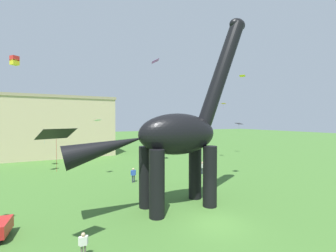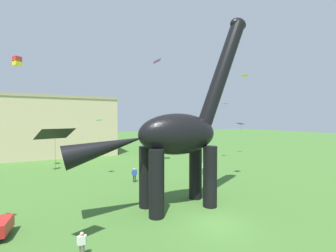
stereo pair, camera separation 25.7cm
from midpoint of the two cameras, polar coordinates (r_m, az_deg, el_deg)
The scene contains 14 objects.
ground_plane at distance 16.27m, azimuth 11.93°, elevation -23.07°, with size 240.00×240.00×0.00m, color #42702D.
dinosaur_sculpture at distance 17.47m, azimuth 2.78°, elevation -2.03°, with size 15.03×3.18×15.70m.
person_near_flyer at distance 13.17m, azimuth -20.33°, elevation -25.70°, with size 0.47×0.21×1.25m.
person_vendor_side at distance 29.02m, azimuth 9.25°, elevation -10.08°, with size 0.58×0.26×1.55m.
person_watching_child at distance 25.28m, azimuth -8.19°, elevation -11.80°, with size 0.58×0.26×1.56m.
kite_near_high at distance 27.57m, azimuth -16.74°, elevation 1.42°, with size 0.97×0.89×0.20m.
kite_high_left at distance 28.06m, azimuth 18.08°, elevation 0.56°, with size 0.94×0.74×1.09m.
kite_mid_left at distance 39.95m, azimuth 14.47°, elevation 5.52°, with size 0.77×0.94×1.02m.
kite_far_left at distance 34.01m, azimuth -2.58°, elevation 16.03°, with size 1.47×1.78×0.54m.
kite_mid_center at distance 30.86m, azimuth -33.59°, elevation 13.49°, with size 0.96×0.96×0.98m.
kite_apex at distance 44.75m, azimuth 18.95°, elevation 11.92°, with size 1.17×1.26×0.27m.
kite_high_right at distance 37.43m, azimuth -28.02°, elevation -2.00°, with size 1.11×1.30×1.37m.
kite_trailing at distance 11.92m, azimuth -26.07°, elevation -1.84°, with size 1.85×1.60×2.05m.
background_building_block at distance 48.96m, azimuth -25.21°, elevation -0.04°, with size 19.76×12.26×11.10m.
Camera 2 is at (-8.96, -11.74, 6.76)m, focal length 24.16 mm.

